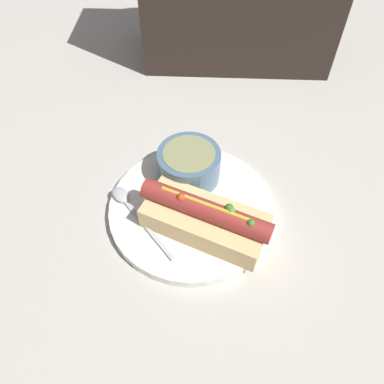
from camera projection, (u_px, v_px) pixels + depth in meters
The scene contains 5 objects.
ground_plane at pixel (192, 211), 0.58m from camera, with size 4.00×4.00×0.00m, color #BCB7AD.
dinner_plate at pixel (192, 208), 0.58m from camera, with size 0.25×0.25×0.02m.
hot_dog at pixel (205, 218), 0.53m from camera, with size 0.19×0.14×0.06m.
soup_bowl at pixel (189, 164), 0.59m from camera, with size 0.10×0.10×0.05m.
spoon at pixel (129, 205), 0.57m from camera, with size 0.11×0.13×0.01m.
Camera 1 is at (0.02, -0.34, 0.48)m, focal length 35.00 mm.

